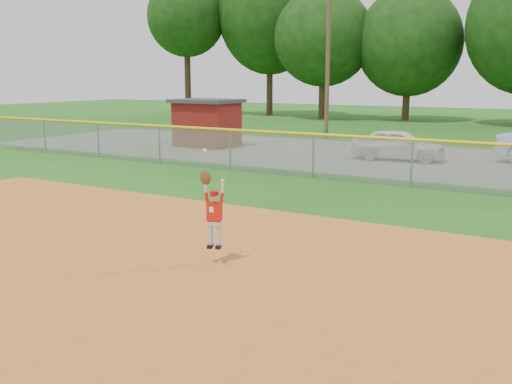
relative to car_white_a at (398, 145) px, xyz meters
The scene contains 8 objects.
ground 15.72m from the car_white_a, 82.53° to the right, with size 120.00×120.00×0.00m, color #1E5814.
clay_infield 18.70m from the car_white_a, 83.73° to the right, with size 24.00×16.00×0.04m, color #B55F20.
parking_strip 2.19m from the car_white_a, 11.72° to the left, with size 44.00×10.00×0.03m, color slate.
car_white_a is the anchor object (origin of this frame).
utility_shed 9.59m from the car_white_a, behind, with size 3.19×2.52×2.33m.
outfield_fence 5.94m from the car_white_a, 69.89° to the right, with size 40.06×0.10×1.55m.
power_lines 8.16m from the car_white_a, 64.66° to the left, with size 19.40×0.24×9.00m.
ballplayer 14.87m from the car_white_a, 86.40° to the right, with size 0.47×0.26×1.82m.
Camera 1 is at (4.58, -7.53, 3.38)m, focal length 40.00 mm.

